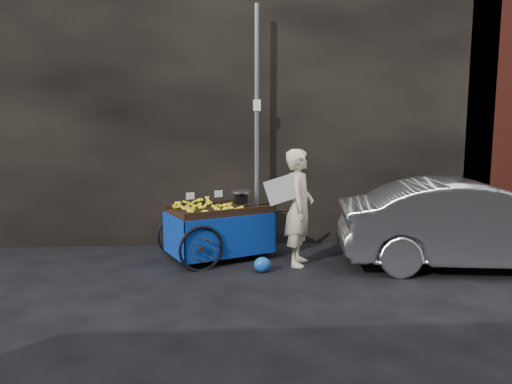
{
  "coord_description": "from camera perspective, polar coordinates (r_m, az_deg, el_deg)",
  "views": [
    {
      "loc": [
        -0.25,
        -6.95,
        2.16
      ],
      "look_at": [
        0.24,
        0.5,
        1.08
      ],
      "focal_mm": 35.0,
      "sensor_mm": 36.0,
      "label": 1
    }
  ],
  "objects": [
    {
      "name": "building_wall",
      "position": [
        9.57,
        0.12,
        10.25
      ],
      "size": [
        13.5,
        2.0,
        5.0
      ],
      "color": "black",
      "rests_on": "ground"
    },
    {
      "name": "vendor",
      "position": [
        7.45,
        4.94,
        -1.77
      ],
      "size": [
        0.84,
        0.72,
        1.74
      ],
      "rotation": [
        0.0,
        0.0,
        1.32
      ],
      "color": "beige",
      "rests_on": "ground"
    },
    {
      "name": "street_pole",
      "position": [
        8.26,
        0.08,
        7.15
      ],
      "size": [
        0.12,
        0.1,
        4.0
      ],
      "color": "slate",
      "rests_on": "ground"
    },
    {
      "name": "ground",
      "position": [
        7.28,
        -1.62,
        -9.06
      ],
      "size": [
        80.0,
        80.0,
        0.0
      ],
      "primitive_type": "plane",
      "color": "black",
      "rests_on": "ground"
    },
    {
      "name": "parked_car",
      "position": [
        8.0,
        23.71,
        -3.41
      ],
      "size": [
        4.06,
        1.88,
        1.29
      ],
      "primitive_type": "imported",
      "rotation": [
        0.0,
        0.0,
        1.44
      ],
      "color": "silver",
      "rests_on": "ground"
    },
    {
      "name": "plastic_bag",
      "position": [
        7.21,
        0.73,
        -8.3
      ],
      "size": [
        0.25,
        0.2,
        0.22
      ],
      "primitive_type": "ellipsoid",
      "color": "#164BAA",
      "rests_on": "ground"
    },
    {
      "name": "banana_cart",
      "position": [
        7.81,
        -4.59,
        -2.67
      ],
      "size": [
        2.24,
        1.69,
        1.12
      ],
      "rotation": [
        0.0,
        0.0,
        0.43
      ],
      "color": "black",
      "rests_on": "ground"
    }
  ]
}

